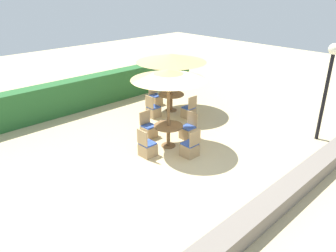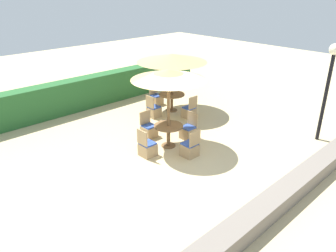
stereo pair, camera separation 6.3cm
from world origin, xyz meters
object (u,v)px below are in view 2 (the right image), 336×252
(patio_chair_center_south, at_px, (190,148))
(patio_chair_back_right_west, at_px, (154,111))
(parasol_center, at_px, (168,75))
(patio_chair_center_east, at_px, (188,131))
(patio_chair_center_west, at_px, (147,148))
(patio_chair_back_right_south, at_px, (189,111))
(lamp_post, at_px, (330,74))
(parasol_back_right, at_px, (172,58))
(patio_chair_back_right_north, at_px, (156,99))
(patio_chair_center_north, at_px, (149,130))
(round_table_center, at_px, (168,130))
(round_table_back_right, at_px, (172,97))

(patio_chair_center_south, relative_size, patio_chair_back_right_west, 1.00)
(parasol_center, xyz_separation_m, patio_chair_center_east, (0.93, -0.04, -2.19))
(patio_chair_center_west, bearing_deg, patio_chair_back_right_south, 111.44)
(lamp_post, xyz_separation_m, parasol_back_right, (-1.79, 5.53, -0.09))
(lamp_post, height_order, patio_chair_back_right_north, lamp_post)
(parasol_center, relative_size, patio_chair_back_right_north, 2.82)
(parasol_back_right, height_order, patio_chair_back_right_north, parasol_back_right)
(lamp_post, distance_m, patio_chair_center_south, 5.16)
(patio_chair_center_south, bearing_deg, patio_chair_center_north, 90.98)
(lamp_post, relative_size, parasol_center, 1.26)
(round_table_center, xyz_separation_m, patio_chair_center_north, (-0.01, 1.00, -0.31))
(patio_chair_center_west, bearing_deg, parasol_back_right, 125.25)
(lamp_post, bearing_deg, round_table_back_right, 107.92)
(patio_chair_center_south, relative_size, patio_chair_center_east, 1.00)
(patio_chair_back_right_south, height_order, patio_chair_back_right_north, same)
(lamp_post, relative_size, round_table_back_right, 3.05)
(round_table_center, distance_m, patio_chair_center_east, 0.98)
(round_table_center, distance_m, patio_chair_back_right_north, 4.15)
(patio_chair_center_north, relative_size, patio_chair_back_right_south, 1.00)
(lamp_post, bearing_deg, patio_chair_center_west, 148.19)
(patio_chair_center_east, bearing_deg, parasol_back_right, -31.64)
(patio_chair_center_north, relative_size, patio_chair_back_right_north, 1.00)
(patio_chair_center_east, relative_size, patio_chair_back_right_north, 1.00)
(lamp_post, bearing_deg, patio_chair_back_right_west, 117.09)
(patio_chair_center_east, xyz_separation_m, parasol_back_right, (1.46, 2.37, 2.00))
(patio_chair_center_west, xyz_separation_m, round_table_back_right, (3.33, 2.35, 0.33))
(parasol_center, relative_size, round_table_center, 2.71)
(patio_chair_center_south, bearing_deg, parasol_back_right, 54.33)
(patio_chair_back_right_west, xyz_separation_m, patio_chair_back_right_north, (1.06, 1.05, 0.00))
(patio_chair_center_north, height_order, round_table_back_right, patio_chair_center_north)
(round_table_back_right, bearing_deg, patio_chair_center_south, -125.67)
(patio_chair_center_west, bearing_deg, parasol_center, 91.66)
(patio_chair_back_right_west, distance_m, patio_chair_back_right_north, 1.49)
(patio_chair_center_west, relative_size, patio_chair_center_east, 1.00)
(patio_chair_back_right_south, relative_size, patio_chair_back_right_west, 1.00)
(round_table_center, bearing_deg, patio_chair_center_south, -88.77)
(round_table_center, height_order, patio_chair_center_south, patio_chair_center_south)
(patio_chair_back_right_west, bearing_deg, round_table_center, -30.30)
(patio_chair_center_west, height_order, patio_chair_center_south, same)
(patio_chair_center_south, distance_m, patio_chair_center_east, 1.30)
(round_table_center, relative_size, patio_chair_back_right_west, 1.04)
(patio_chair_back_right_south, bearing_deg, round_table_back_right, 88.49)
(parasol_center, bearing_deg, patio_chair_back_right_north, 54.29)
(patio_chair_center_south, bearing_deg, patio_chair_center_west, 135.73)
(round_table_back_right, bearing_deg, parasol_center, -135.72)
(round_table_center, relative_size, patio_chair_center_east, 1.04)
(patio_chair_center_north, xyz_separation_m, patio_chair_center_east, (0.94, -1.04, 0.00))
(round_table_back_right, bearing_deg, lamp_post, -72.08)
(round_table_center, xyz_separation_m, patio_chair_back_right_west, (1.35, 2.31, -0.31))
(round_table_center, height_order, patio_chair_center_west, patio_chair_center_west)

